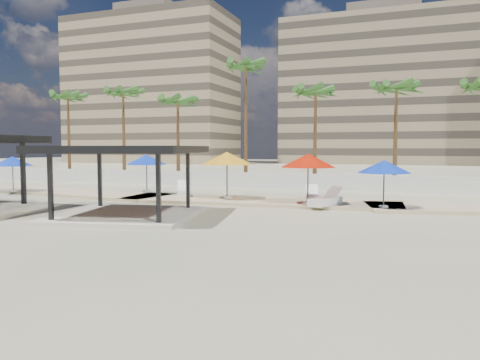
% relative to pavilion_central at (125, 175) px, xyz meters
% --- Properties ---
extents(ground, '(200.00, 200.00, 0.00)m').
position_rel_pavilion_central_xyz_m(ground, '(1.76, 0.37, -1.93)').
color(ground, '#CFB789').
rests_on(ground, ground).
extents(promenade, '(44.45, 7.97, 0.24)m').
position_rel_pavilion_central_xyz_m(promenade, '(3.76, 8.03, -1.87)').
color(promenade, '#C6B284').
rests_on(promenade, ground).
extents(boundary_wall, '(56.00, 0.30, 1.20)m').
position_rel_pavilion_central_xyz_m(boundary_wall, '(1.76, 16.37, -1.33)').
color(boundary_wall, silver).
rests_on(boundary_wall, ground).
extents(building_west, '(34.00, 16.00, 32.40)m').
position_rel_pavilion_central_xyz_m(building_west, '(-40.24, 68.37, 13.34)').
color(building_west, '#937F60').
rests_on(building_west, ground).
extents(building_mid, '(38.00, 16.00, 30.40)m').
position_rel_pavilion_central_xyz_m(building_mid, '(5.76, 78.37, 12.34)').
color(building_mid, '#847259').
rests_on(building_mid, ground).
extents(pavilion_central, '(7.59, 7.59, 3.23)m').
position_rel_pavilion_central_xyz_m(pavilion_central, '(0.00, 0.00, 0.00)').
color(pavilion_central, beige).
rests_on(pavilion_central, ground).
extents(umbrella_a, '(3.21, 3.21, 2.38)m').
position_rel_pavilion_central_xyz_m(umbrella_a, '(-13.29, 6.22, 0.29)').
color(umbrella_a, beige).
rests_on(umbrella_a, promenade).
extents(umbrella_b, '(3.57, 3.57, 2.73)m').
position_rel_pavilion_central_xyz_m(umbrella_b, '(1.95, 7.33, 0.60)').
color(umbrella_b, beige).
rests_on(umbrella_b, promenade).
extents(umbrella_c, '(3.19, 3.19, 2.66)m').
position_rel_pavilion_central_xyz_m(umbrella_c, '(6.95, 6.38, 0.54)').
color(umbrella_c, beige).
rests_on(umbrella_c, promenade).
extents(umbrella_d, '(2.91, 2.91, 2.36)m').
position_rel_pavilion_central_xyz_m(umbrella_d, '(10.80, 6.22, 0.28)').
color(umbrella_d, beige).
rests_on(umbrella_d, promenade).
extents(umbrella_f, '(3.51, 3.51, 2.50)m').
position_rel_pavilion_central_xyz_m(umbrella_f, '(-4.77, 9.39, 0.40)').
color(umbrella_f, beige).
rests_on(umbrella_f, promenade).
extents(lounger_a, '(1.79, 2.40, 0.88)m').
position_rel_pavilion_central_xyz_m(lounger_a, '(-1.32, 8.15, -1.54)').
color(lounger_a, white).
rests_on(lounger_a, promenade).
extents(lounger_b, '(1.55, 2.53, 0.91)m').
position_rel_pavilion_central_xyz_m(lounger_b, '(7.94, 6.22, -1.53)').
color(lounger_b, white).
rests_on(lounger_b, promenade).
extents(lounger_c, '(1.25, 2.33, 0.84)m').
position_rel_pavilion_central_xyz_m(lounger_c, '(6.87, 7.96, -1.55)').
color(lounger_c, white).
rests_on(lounger_c, promenade).
extents(palm_a, '(3.00, 3.00, 8.86)m').
position_rel_pavilion_central_xyz_m(palm_a, '(-19.24, 18.67, 5.79)').
color(palm_a, brown).
rests_on(palm_a, ground).
extents(palm_b, '(3.00, 3.00, 9.03)m').
position_rel_pavilion_central_xyz_m(palm_b, '(-13.24, 19.07, 5.95)').
color(palm_b, brown).
rests_on(palm_b, ground).
extents(palm_c, '(3.00, 3.00, 8.00)m').
position_rel_pavilion_central_xyz_m(palm_c, '(-7.24, 18.47, 4.98)').
color(palm_c, brown).
rests_on(palm_c, ground).
extents(palm_d, '(3.00, 3.00, 10.77)m').
position_rel_pavilion_central_xyz_m(palm_d, '(-1.24, 19.27, 7.58)').
color(palm_d, brown).
rests_on(palm_d, ground).
extents(palm_e, '(3.00, 3.00, 8.32)m').
position_rel_pavilion_central_xyz_m(palm_e, '(4.76, 18.77, 5.28)').
color(palm_e, brown).
rests_on(palm_e, ground).
extents(palm_f, '(3.00, 3.00, 8.39)m').
position_rel_pavilion_central_xyz_m(palm_f, '(10.76, 18.97, 5.35)').
color(palm_f, brown).
rests_on(palm_f, ground).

